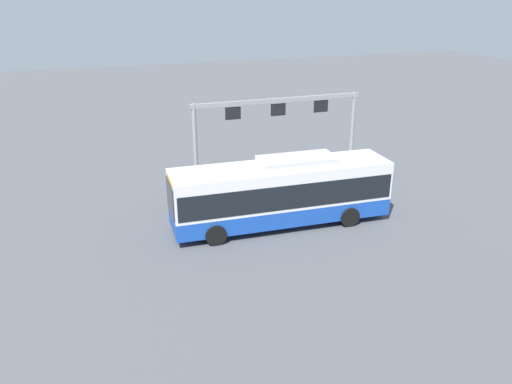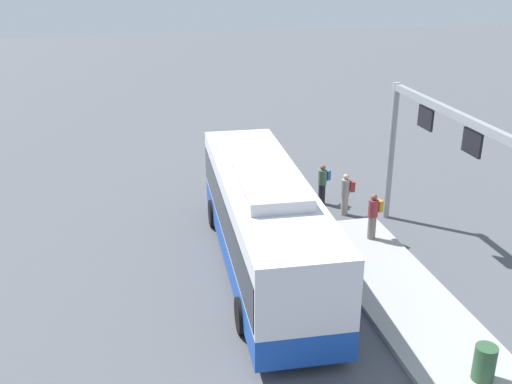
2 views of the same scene
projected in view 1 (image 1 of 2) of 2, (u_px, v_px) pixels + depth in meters
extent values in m
plane|color=#4C4F54|center=(280.00, 224.00, 25.43)|extent=(120.00, 120.00, 0.00)
cube|color=#9E9E99|center=(294.00, 192.00, 29.26)|extent=(10.00, 2.80, 0.16)
cube|color=#1947AD|center=(281.00, 210.00, 25.14)|extent=(10.89, 2.98, 0.85)
cube|color=silver|center=(281.00, 184.00, 24.63)|extent=(10.89, 2.98, 1.90)
cube|color=black|center=(281.00, 188.00, 24.70)|extent=(10.68, 3.01, 1.20)
cube|color=black|center=(170.00, 199.00, 23.19)|extent=(0.14, 2.12, 1.50)
cube|color=#B7B7BC|center=(297.00, 161.00, 24.43)|extent=(3.85, 1.92, 0.36)
cube|color=orange|center=(171.00, 181.00, 22.89)|extent=(0.20, 1.75, 0.28)
cylinder|color=black|center=(216.00, 235.00, 23.20)|extent=(1.01, 0.34, 1.00)
cylinder|color=black|center=(205.00, 214.00, 25.33)|extent=(1.01, 0.34, 1.00)
cylinder|color=black|center=(349.00, 217.00, 25.05)|extent=(1.01, 0.34, 1.00)
cylinder|color=black|center=(329.00, 199.00, 27.18)|extent=(1.01, 0.34, 1.00)
cylinder|color=black|center=(173.00, 203.00, 26.90)|extent=(0.38, 0.38, 0.85)
cylinder|color=#476B4C|center=(173.00, 190.00, 26.63)|extent=(0.47, 0.47, 0.60)
sphere|color=brown|center=(172.00, 183.00, 26.48)|extent=(0.22, 0.22, 0.22)
cube|color=#335993|center=(169.00, 188.00, 26.77)|extent=(0.33, 0.30, 0.40)
cylinder|color=slate|center=(236.00, 187.00, 28.50)|extent=(0.37, 0.37, 0.85)
cylinder|color=maroon|center=(236.00, 175.00, 28.22)|extent=(0.44, 0.44, 0.60)
sphere|color=brown|center=(235.00, 169.00, 28.07)|extent=(0.22, 0.22, 0.22)
cube|color=#BF7F1E|center=(233.00, 174.00, 28.39)|extent=(0.33, 0.27, 0.40)
cylinder|color=gray|center=(193.00, 196.00, 27.73)|extent=(0.33, 0.33, 0.85)
cylinder|color=gray|center=(193.00, 184.00, 27.45)|extent=(0.40, 0.40, 0.60)
sphere|color=tan|center=(192.00, 177.00, 27.30)|extent=(0.22, 0.22, 0.22)
cube|color=maroon|center=(193.00, 182.00, 27.68)|extent=(0.31, 0.23, 0.40)
cylinder|color=gray|center=(352.00, 134.00, 31.49)|extent=(0.24, 0.24, 5.20)
cylinder|color=gray|center=(195.00, 150.00, 28.39)|extent=(0.24, 0.24, 5.20)
cube|color=gray|center=(278.00, 100.00, 29.02)|extent=(10.37, 0.20, 0.24)
cube|color=black|center=(321.00, 106.00, 30.08)|extent=(0.90, 0.08, 0.70)
cube|color=black|center=(278.00, 110.00, 29.23)|extent=(0.90, 0.08, 0.70)
cube|color=black|center=(233.00, 113.00, 28.38)|extent=(0.90, 0.08, 0.70)
cylinder|color=#2D5133|center=(357.00, 174.00, 30.49)|extent=(0.52, 0.52, 0.90)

